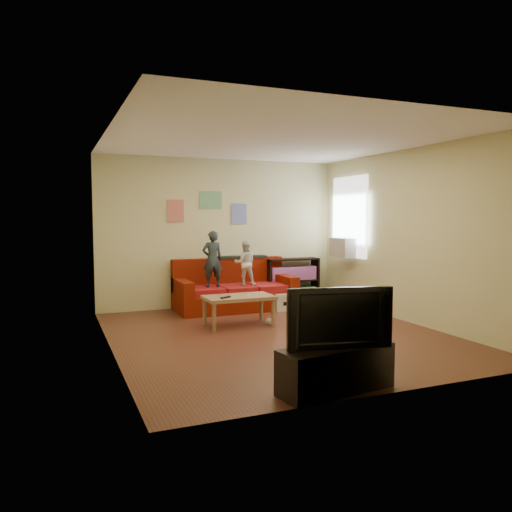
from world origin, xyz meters
name	(u,v)px	position (x,y,z in m)	size (l,w,h in m)	color
room_shell	(278,239)	(0.00, 0.00, 1.35)	(4.52, 5.02, 2.72)	brown
sofa	(234,292)	(0.10, 2.07, 0.31)	(2.10, 0.96, 0.92)	#6E1705
child_a	(212,259)	(-0.36, 1.90, 0.92)	(0.35, 0.23, 0.97)	#242F34
child_b	(245,263)	(0.24, 1.90, 0.83)	(0.38, 0.30, 0.79)	silver
coffee_table	(239,300)	(-0.32, 0.71, 0.40)	(1.03, 0.57, 0.46)	#9B7656
remote	(226,297)	(-0.57, 0.59, 0.48)	(0.19, 0.05, 0.02)	black
game_controller	(250,294)	(-0.12, 0.76, 0.48)	(0.13, 0.04, 0.03)	white
bookshelf	(292,283)	(1.36, 2.30, 0.38)	(1.06, 0.32, 0.85)	black
window	(349,217)	(2.22, 1.65, 1.64)	(0.04, 1.08, 1.48)	white
ac_unit	(343,247)	(2.10, 1.65, 1.08)	(0.28, 0.55, 0.35)	#B7B2A3
artwork_left	(176,211)	(-0.85, 2.48, 1.75)	(0.30, 0.01, 0.40)	#D87266
artwork_center	(211,200)	(-0.20, 2.48, 1.95)	(0.42, 0.01, 0.32)	#72B27F
artwork_right	(239,214)	(0.35, 2.48, 1.70)	(0.30, 0.01, 0.38)	#727FCC
file_box	(284,301)	(0.89, 1.64, 0.16)	(0.45, 0.34, 0.31)	silver
tv_stand	(336,369)	(-0.43, -2.25, 0.22)	(1.16, 0.39, 0.43)	black
television	(337,316)	(-0.43, -2.25, 0.72)	(1.01, 0.13, 0.58)	black
tissue	(269,321)	(0.14, 0.62, 0.05)	(0.11, 0.11, 0.11)	beige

